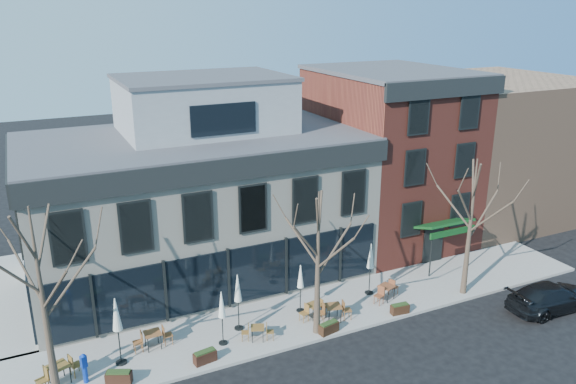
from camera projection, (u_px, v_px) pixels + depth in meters
name	position (u px, v px, depth m)	size (l,w,h in m)	color
ground	(229.00, 311.00, 28.84)	(120.00, 120.00, 0.00)	black
sidewalk_front	(304.00, 315.00, 28.30)	(33.50, 4.70, 0.15)	gray
corner_building	(197.00, 195.00, 31.72)	(18.39, 10.39, 11.10)	beige
red_brick_building	(388.00, 155.00, 36.65)	(8.20, 11.78, 11.18)	maroon
bg_building	(491.00, 146.00, 41.82)	(12.00, 12.00, 10.00)	#8C664C
tree_corner	(43.00, 301.00, 21.28)	(3.93, 3.98, 7.92)	#382B21
tree_mid	(318.00, 262.00, 25.53)	(3.50, 3.55, 7.04)	#382B21
tree_right	(470.00, 226.00, 29.15)	(3.72, 3.77, 7.48)	#382B21
parked_sedan	(551.00, 297.00, 28.73)	(2.01, 4.95, 1.44)	black
call_box	(84.00, 367.00, 22.88)	(0.29, 0.27, 1.37)	#0C2F9D
cafe_set_0	(59.00, 372.00, 22.91)	(1.97, 1.14, 1.02)	brown
cafe_set_1	(153.00, 338.00, 25.30)	(1.82, 0.74, 0.96)	brown
cafe_set_2	(258.00, 332.00, 25.93)	(1.57, 0.95, 0.81)	brown
cafe_set_3	(314.00, 309.00, 27.81)	(1.70, 0.78, 0.87)	brown
cafe_set_4	(333.00, 311.00, 27.53)	(1.91, 0.90, 0.98)	brown
cafe_set_5	(386.00, 291.00, 29.50)	(1.86, 1.08, 0.96)	brown
umbrella_0	(117.00, 318.00, 23.65)	(0.51, 0.51, 3.16)	black
umbrella_1	(222.00, 307.00, 25.18)	(0.42, 0.42, 2.65)	black
umbrella_2	(238.00, 291.00, 26.32)	(0.46, 0.46, 2.87)	black
umbrella_3	(300.00, 279.00, 27.96)	(0.41, 0.41, 2.56)	black
umbrella_4	(371.00, 259.00, 29.64)	(0.46, 0.46, 2.90)	black
planter_0	(119.00, 377.00, 22.95)	(1.12, 0.81, 0.58)	black
planter_1	(205.00, 356.00, 24.33)	(1.05, 0.55, 0.56)	black
planter_2	(329.00, 327.00, 26.54)	(1.04, 0.58, 0.55)	black
planter_3	(400.00, 309.00, 28.22)	(0.98, 0.47, 0.53)	#311C10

